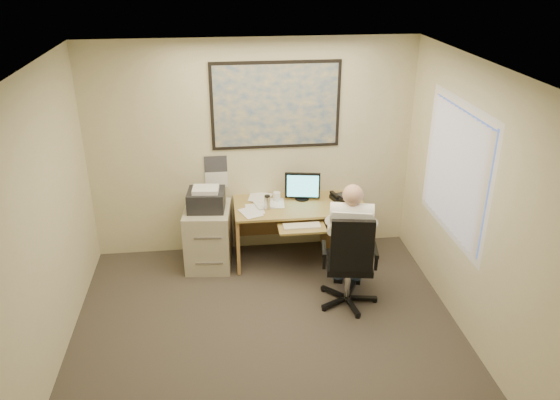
{
  "coord_description": "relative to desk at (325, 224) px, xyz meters",
  "views": [
    {
      "loc": [
        -0.41,
        -4.11,
        3.59
      ],
      "look_at": [
        0.23,
        1.3,
        1.09
      ],
      "focal_mm": 35.0,
      "sensor_mm": 36.0,
      "label": 1
    }
  ],
  "objects": [
    {
      "name": "window_blinds",
      "position": [
        1.09,
        -1.1,
        1.11
      ],
      "size": [
        0.06,
        1.4,
        1.3
      ],
      "primitive_type": null,
      "color": "white",
      "rests_on": "room_shell"
    },
    {
      "name": "filing_cabinet",
      "position": [
        -1.47,
        -0.04,
        0.01
      ],
      "size": [
        0.6,
        0.7,
        1.05
      ],
      "rotation": [
        0.0,
        0.0,
        -0.1
      ],
      "color": "#B1AB8F",
      "rests_on": "ground"
    },
    {
      "name": "office_chair",
      "position": [
        0.06,
        -1.09,
        -0.11
      ],
      "size": [
        0.78,
        0.78,
        1.13
      ],
      "rotation": [
        0.0,
        0.0,
        -0.16
      ],
      "color": "black",
      "rests_on": "ground"
    },
    {
      "name": "desk",
      "position": [
        0.0,
        0.0,
        0.0
      ],
      "size": [
        1.6,
        0.97,
        1.1
      ],
      "color": "#A48A46",
      "rests_on": "ground"
    },
    {
      "name": "world_map",
      "position": [
        -0.59,
        0.33,
        1.46
      ],
      "size": [
        1.56,
        0.03,
        1.06
      ],
      "primitive_type": "cube",
      "color": "#1E4C93",
      "rests_on": "room_shell"
    },
    {
      "name": "person",
      "position": [
        0.05,
        -1.01,
        0.26
      ],
      "size": [
        0.75,
        0.94,
        1.4
      ],
      "primitive_type": null,
      "rotation": [
        0.0,
        0.0,
        -0.24
      ],
      "color": "white",
      "rests_on": "office_chair"
    },
    {
      "name": "wall_calendar",
      "position": [
        -1.34,
        0.34,
        0.64
      ],
      "size": [
        0.28,
        0.01,
        0.42
      ],
      "primitive_type": "cube",
      "color": "white",
      "rests_on": "room_shell"
    },
    {
      "name": "room_shell",
      "position": [
        -0.88,
        -1.9,
        0.91
      ],
      "size": [
        4.0,
        4.5,
        2.7
      ],
      "color": "#38332B",
      "rests_on": "ground"
    }
  ]
}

